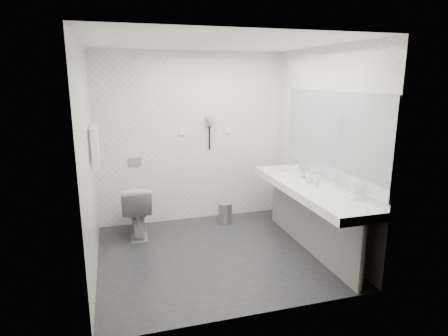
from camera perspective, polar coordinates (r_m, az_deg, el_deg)
name	(u,v)px	position (r m, az deg, el deg)	size (l,w,h in m)	color
floor	(216,254)	(4.84, -1.23, -12.69)	(2.80, 2.80, 0.00)	#252529
ceiling	(215,42)	(4.37, -1.40, 18.25)	(2.80, 2.80, 0.00)	white
wall_back	(192,138)	(5.69, -4.74, 4.44)	(2.80, 2.80, 0.00)	white
wall_front	(255,184)	(3.24, 4.70, -2.42)	(2.80, 2.80, 0.00)	white
wall_left	(88,162)	(4.30, -19.62, 0.80)	(2.60, 2.60, 0.00)	white
wall_right	(322,149)	(4.98, 14.44, 2.79)	(2.60, 2.60, 0.00)	white
vanity_counter	(309,189)	(4.78, 12.51, -3.08)	(0.55, 2.20, 0.10)	white
vanity_panel	(309,221)	(4.93, 12.51, -7.80)	(0.03, 2.15, 0.75)	gray
vanity_post_near	(362,258)	(4.15, 19.94, -12.51)	(0.06, 0.06, 0.75)	silver
vanity_post_far	(277,197)	(5.82, 7.86, -4.30)	(0.06, 0.06, 0.75)	silver
mirror	(331,135)	(4.78, 15.64, 4.71)	(0.02, 2.20, 1.05)	#B2BCC6
basin_near	(339,203)	(4.24, 16.74, -4.97)	(0.40, 0.31, 0.05)	white
basin_far	(286,174)	(5.33, 9.19, -0.85)	(0.40, 0.31, 0.05)	white
faucet_near	(355,193)	(4.32, 19.00, -3.54)	(0.04, 0.04, 0.15)	silver
faucet_far	(299,166)	(5.39, 11.09, 0.22)	(0.04, 0.04, 0.15)	silver
soap_bottle_a	(310,179)	(4.82, 12.72, -1.64)	(0.05, 0.05, 0.12)	silver
soap_bottle_b	(309,179)	(4.86, 12.62, -1.61)	(0.08, 0.08, 0.10)	silver
soap_bottle_c	(317,183)	(4.68, 13.75, -2.12)	(0.05, 0.05, 0.12)	silver
glass_left	(304,175)	(5.06, 11.81, -0.99)	(0.05, 0.05, 0.10)	silver
glass_right	(303,173)	(5.13, 11.71, -0.72)	(0.06, 0.06, 0.11)	silver
toilet	(137,210)	(5.38, -12.87, -6.16)	(0.40, 0.71, 0.72)	white
flush_plate	(135,162)	(5.62, -13.16, 0.91)	(0.18, 0.02, 0.12)	#B2B5BA
pedal_bin	(225,213)	(5.75, 0.16, -6.78)	(0.21, 0.21, 0.29)	#B2B5BA
bin_lid	(225,203)	(5.70, 0.16, -5.32)	(0.21, 0.21, 0.01)	#B2B5BA
towel_rail	(93,128)	(4.79, -18.99, 5.72)	(0.02, 0.02, 0.62)	silver
towel_near	(95,148)	(4.69, -18.73, 2.85)	(0.07, 0.24, 0.48)	white
towel_far	(96,144)	(4.96, -18.62, 3.41)	(0.07, 0.24, 0.48)	white
dryer_cradle	(209,121)	(5.68, -2.24, 7.01)	(0.10, 0.04, 0.14)	#9C9DA2
dryer_barrel	(210,120)	(5.61, -2.06, 7.23)	(0.08, 0.08, 0.14)	#9C9DA2
dryer_cord	(210,138)	(5.70, -2.18, 4.49)	(0.02, 0.02, 0.35)	black
switch_plate_a	(182,132)	(5.63, -6.23, 5.34)	(0.09, 0.02, 0.09)	white
switch_plate_b	(228,130)	(5.79, 0.62, 5.65)	(0.09, 0.02, 0.09)	white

